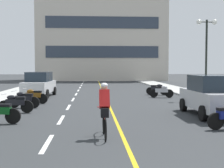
# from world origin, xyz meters

# --- Properties ---
(ground_plane) EXTENTS (140.00, 140.00, 0.00)m
(ground_plane) POSITION_xyz_m (0.00, 21.00, 0.00)
(ground_plane) COLOR #2D3033
(curb_left) EXTENTS (2.40, 72.00, 0.12)m
(curb_left) POSITION_xyz_m (-7.20, 24.00, 0.06)
(curb_left) COLOR #A8A8A3
(curb_left) RESTS_ON ground
(curb_right) EXTENTS (2.40, 72.00, 0.12)m
(curb_right) POSITION_xyz_m (7.20, 24.00, 0.06)
(curb_right) COLOR #A8A8A3
(curb_right) RESTS_ON ground
(lane_dash_1) EXTENTS (0.14, 2.20, 0.01)m
(lane_dash_1) POSITION_xyz_m (-2.00, 6.00, 0.00)
(lane_dash_1) COLOR silver
(lane_dash_1) RESTS_ON ground
(lane_dash_2) EXTENTS (0.14, 2.20, 0.01)m
(lane_dash_2) POSITION_xyz_m (-2.00, 10.00, 0.00)
(lane_dash_2) COLOR silver
(lane_dash_2) RESTS_ON ground
(lane_dash_3) EXTENTS (0.14, 2.20, 0.01)m
(lane_dash_3) POSITION_xyz_m (-2.00, 14.00, 0.00)
(lane_dash_3) COLOR silver
(lane_dash_3) RESTS_ON ground
(lane_dash_4) EXTENTS (0.14, 2.20, 0.01)m
(lane_dash_4) POSITION_xyz_m (-2.00, 18.00, 0.00)
(lane_dash_4) COLOR silver
(lane_dash_4) RESTS_ON ground
(lane_dash_5) EXTENTS (0.14, 2.20, 0.01)m
(lane_dash_5) POSITION_xyz_m (-2.00, 22.00, 0.00)
(lane_dash_5) COLOR silver
(lane_dash_5) RESTS_ON ground
(lane_dash_6) EXTENTS (0.14, 2.20, 0.01)m
(lane_dash_6) POSITION_xyz_m (-2.00, 26.00, 0.00)
(lane_dash_6) COLOR silver
(lane_dash_6) RESTS_ON ground
(lane_dash_7) EXTENTS (0.14, 2.20, 0.01)m
(lane_dash_7) POSITION_xyz_m (-2.00, 30.00, 0.00)
(lane_dash_7) COLOR silver
(lane_dash_7) RESTS_ON ground
(lane_dash_8) EXTENTS (0.14, 2.20, 0.01)m
(lane_dash_8) POSITION_xyz_m (-2.00, 34.00, 0.00)
(lane_dash_8) COLOR silver
(lane_dash_8) RESTS_ON ground
(lane_dash_9) EXTENTS (0.14, 2.20, 0.01)m
(lane_dash_9) POSITION_xyz_m (-2.00, 38.00, 0.00)
(lane_dash_9) COLOR silver
(lane_dash_9) RESTS_ON ground
(lane_dash_10) EXTENTS (0.14, 2.20, 0.01)m
(lane_dash_10) POSITION_xyz_m (-2.00, 42.00, 0.00)
(lane_dash_10) COLOR silver
(lane_dash_10) RESTS_ON ground
(lane_dash_11) EXTENTS (0.14, 2.20, 0.01)m
(lane_dash_11) POSITION_xyz_m (-2.00, 46.00, 0.00)
(lane_dash_11) COLOR silver
(lane_dash_11) RESTS_ON ground
(centre_line_yellow) EXTENTS (0.12, 66.00, 0.01)m
(centre_line_yellow) POSITION_xyz_m (0.25, 24.00, 0.00)
(centre_line_yellow) COLOR gold
(centre_line_yellow) RESTS_ON ground
(office_building) EXTENTS (20.71, 9.29, 15.06)m
(office_building) POSITION_xyz_m (0.91, 49.58, 7.53)
(office_building) COLOR beige
(office_building) RESTS_ON ground
(street_lamp_mid) EXTENTS (1.46, 0.36, 5.34)m
(street_lamp_mid) POSITION_xyz_m (7.16, 18.05, 4.00)
(street_lamp_mid) COLOR black
(street_lamp_mid) RESTS_ON curb_right
(parked_car_near) EXTENTS (1.94, 4.21, 1.82)m
(parked_car_near) POSITION_xyz_m (4.63, 10.67, 0.92)
(parked_car_near) COLOR black
(parked_car_near) RESTS_ON ground
(parked_car_mid) EXTENTS (2.14, 4.30, 1.82)m
(parked_car_mid) POSITION_xyz_m (-4.62, 20.21, 0.92)
(parked_car_mid) COLOR black
(parked_car_mid) RESTS_ON ground
(motorcycle_4) EXTENTS (1.70, 0.60, 0.92)m
(motorcycle_4) POSITION_xyz_m (-4.37, 12.06, 0.47)
(motorcycle_4) COLOR black
(motorcycle_4) RESTS_ON ground
(motorcycle_5) EXTENTS (1.69, 0.61, 0.92)m
(motorcycle_5) POSITION_xyz_m (-4.35, 13.86, 0.47)
(motorcycle_5) COLOR black
(motorcycle_5) RESTS_ON ground
(motorcycle_6) EXTENTS (1.69, 0.60, 0.92)m
(motorcycle_6) POSITION_xyz_m (-4.21, 15.80, 0.47)
(motorcycle_6) COLOR black
(motorcycle_6) RESTS_ON ground
(motorcycle_7) EXTENTS (1.69, 0.60, 0.92)m
(motorcycle_7) POSITION_xyz_m (4.25, 18.90, 0.47)
(motorcycle_7) COLOR black
(motorcycle_7) RESTS_ON ground
(motorcycle_8) EXTENTS (1.64, 0.80, 0.92)m
(motorcycle_8) POSITION_xyz_m (4.36, 20.94, 0.47)
(motorcycle_8) COLOR black
(motorcycle_8) RESTS_ON ground
(cyclist_rider) EXTENTS (0.42, 1.77, 1.71)m
(cyclist_rider) POSITION_xyz_m (-0.33, 6.72, 0.89)
(cyclist_rider) COLOR black
(cyclist_rider) RESTS_ON ground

